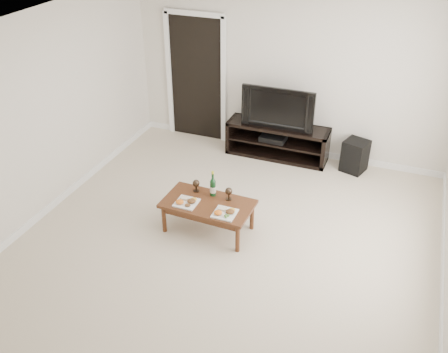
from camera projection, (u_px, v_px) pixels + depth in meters
floor at (223, 249)px, 6.09m from camera, size 5.50×5.50×0.00m
back_wall at (289, 74)px, 7.62m from camera, size 5.00×0.04×2.60m
ceiling at (223, 33)px, 4.73m from camera, size 5.00×5.50×0.04m
doorway at (196, 79)px, 8.22m from camera, size 0.90×0.02×2.05m
media_console at (277, 141)px, 7.95m from camera, size 1.61×0.45×0.55m
television at (279, 106)px, 7.64m from camera, size 1.13×0.16×0.65m
av_receiver at (273, 138)px, 7.94m from camera, size 0.41×0.31×0.08m
subwoofer at (355, 156)px, 7.58m from camera, size 0.42×0.42×0.50m
coffee_table at (208, 216)px, 6.30m from camera, size 1.14×0.65×0.42m
plate_left at (186, 201)px, 6.16m from camera, size 0.27×0.27×0.07m
plate_right at (225, 212)px, 5.97m from camera, size 0.27×0.27×0.07m
wine_bottle at (213, 183)px, 6.25m from camera, size 0.07×0.07×0.35m
goblet_left at (196, 186)px, 6.37m from camera, size 0.09×0.09×0.17m
goblet_right at (229, 194)px, 6.21m from camera, size 0.09×0.09×0.17m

